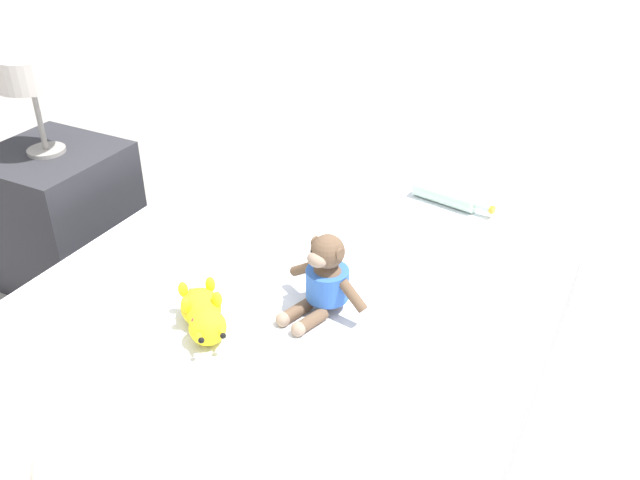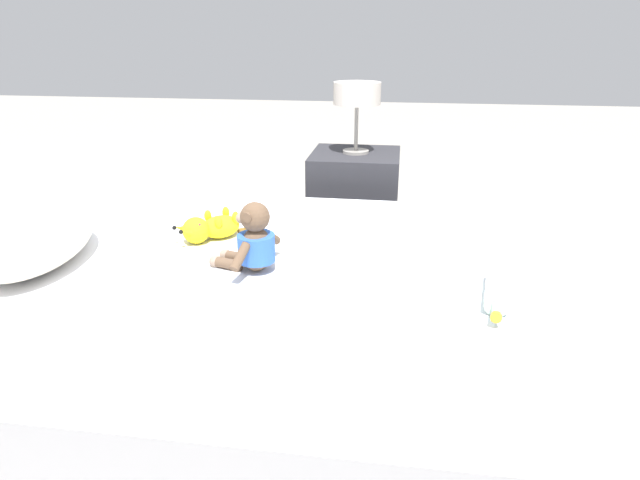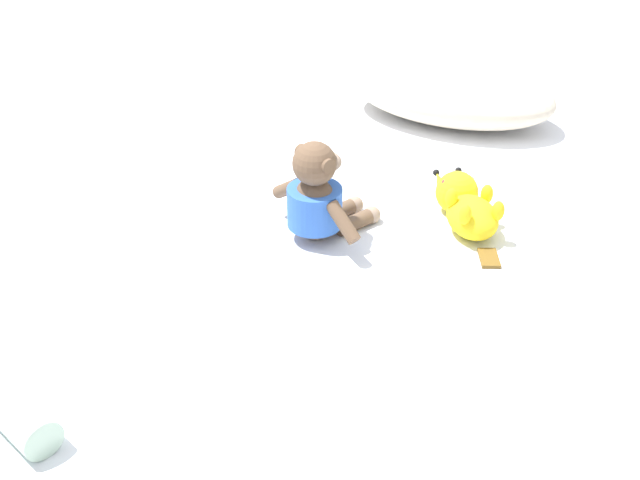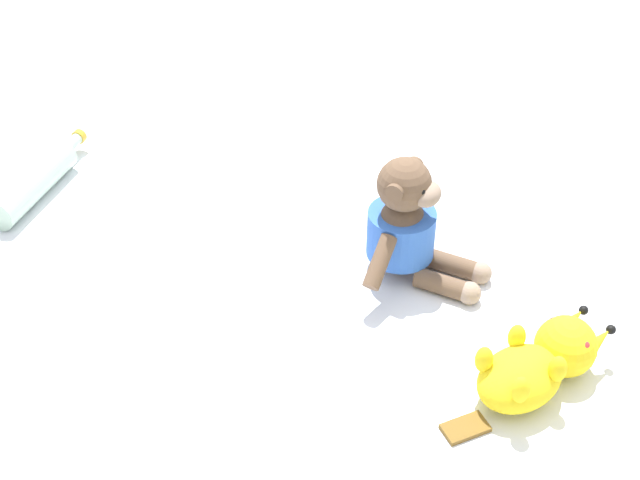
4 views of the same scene
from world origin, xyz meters
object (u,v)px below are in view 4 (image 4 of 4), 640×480
bed (405,409)px  glass_bottle (33,181)px  plush_monkey (407,227)px  plush_yellow_creature (540,364)px

bed → glass_bottle: glass_bottle is taller
glass_bottle → plush_monkey: bearing=82.3°
plush_monkey → glass_bottle: size_ratio=0.91×
plush_monkey → plush_yellow_creature: size_ratio=1.04×
glass_bottle → bed: bearing=72.6°
bed → glass_bottle: size_ratio=6.69×
plush_monkey → glass_bottle: 0.77m
plush_monkey → glass_bottle: bearing=-97.7°
plush_monkey → glass_bottle: plush_monkey is taller
bed → glass_bottle: (-0.25, -0.79, 0.25)m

